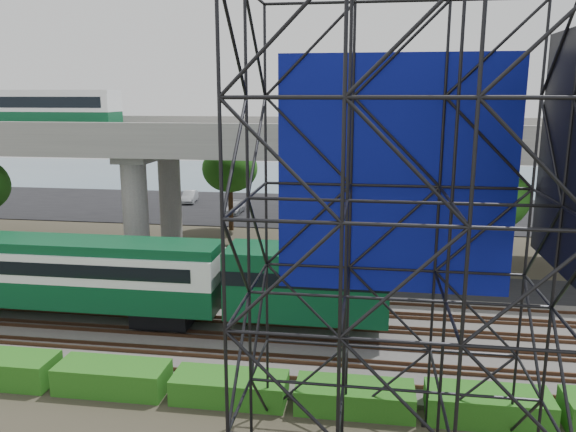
# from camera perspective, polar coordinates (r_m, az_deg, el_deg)

# --- Properties ---
(ground) EXTENTS (140.00, 140.00, 0.00)m
(ground) POSITION_cam_1_polar(r_m,az_deg,el_deg) (27.90, -5.73, -13.45)
(ground) COLOR #474233
(ground) RESTS_ON ground
(ballast_bed) EXTENTS (90.00, 12.00, 0.20)m
(ballast_bed) POSITION_cam_1_polar(r_m,az_deg,el_deg) (29.62, -4.79, -11.63)
(ballast_bed) COLOR slate
(ballast_bed) RESTS_ON ground
(service_road) EXTENTS (90.00, 5.00, 0.08)m
(service_road) POSITION_cam_1_polar(r_m,az_deg,el_deg) (37.40, -1.83, -6.51)
(service_road) COLOR black
(service_road) RESTS_ON ground
(parking_lot) EXTENTS (90.00, 18.00, 0.08)m
(parking_lot) POSITION_cam_1_polar(r_m,az_deg,el_deg) (59.91, 2.12, 0.66)
(parking_lot) COLOR black
(parking_lot) RESTS_ON ground
(harbor_water) EXTENTS (140.00, 40.00, 0.03)m
(harbor_water) POSITION_cam_1_polar(r_m,az_deg,el_deg) (81.49, 3.81, 3.72)
(harbor_water) COLOR #4A6579
(harbor_water) RESTS_ON ground
(rail_tracks) EXTENTS (90.00, 9.52, 0.16)m
(rail_tracks) POSITION_cam_1_polar(r_m,az_deg,el_deg) (29.55, -4.79, -11.31)
(rail_tracks) COLOR #472D1E
(rail_tracks) RESTS_ON ballast_bed
(commuter_train) EXTENTS (29.30, 3.06, 4.30)m
(commuter_train) POSITION_cam_1_polar(r_m,az_deg,el_deg) (31.58, -20.10, -5.44)
(commuter_train) COLOR black
(commuter_train) RESTS_ON rail_tracks
(overpass) EXTENTS (80.00, 12.00, 12.40)m
(overpass) POSITION_cam_1_polar(r_m,az_deg,el_deg) (41.25, -2.44, 6.88)
(overpass) COLOR #9E9B93
(overpass) RESTS_ON ground
(scaffold_tower) EXTENTS (9.36, 6.36, 15.00)m
(scaffold_tower) POSITION_cam_1_polar(r_m,az_deg,el_deg) (17.02, 11.02, -3.64)
(scaffold_tower) COLOR black
(scaffold_tower) RESTS_ON ground
(hedge_strip) EXTENTS (34.60, 1.80, 1.20)m
(hedge_strip) POSITION_cam_1_polar(r_m,az_deg,el_deg) (23.72, -5.91, -16.85)
(hedge_strip) COLOR #1E6116
(hedge_strip) RESTS_ON ground
(trees) EXTENTS (40.94, 16.94, 7.69)m
(trees) POSITION_cam_1_polar(r_m,az_deg,el_deg) (42.48, -6.75, 3.37)
(trees) COLOR #382314
(trees) RESTS_ON ground
(suv) EXTENTS (5.33, 3.98, 1.35)m
(suv) POSITION_cam_1_polar(r_m,az_deg,el_deg) (41.86, -19.25, -4.14)
(suv) COLOR black
(suv) RESTS_ON service_road
(parked_cars) EXTENTS (36.52, 9.40, 1.32)m
(parked_cars) POSITION_cam_1_polar(r_m,az_deg,el_deg) (59.27, 3.17, 1.16)
(parked_cars) COLOR silver
(parked_cars) RESTS_ON parking_lot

